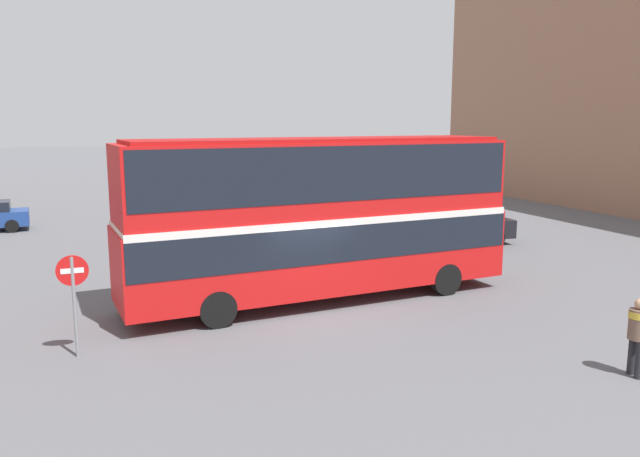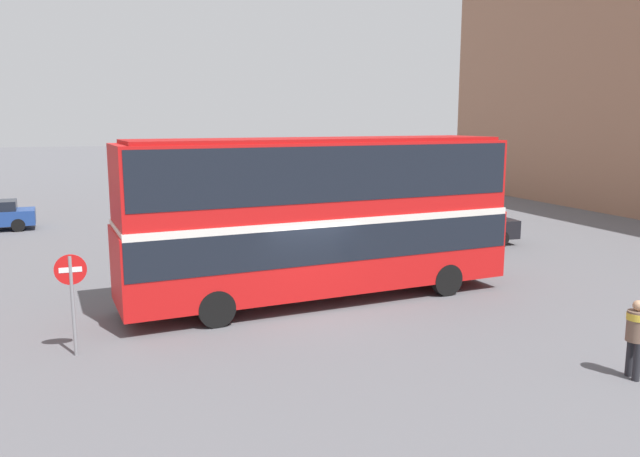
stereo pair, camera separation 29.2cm
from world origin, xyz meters
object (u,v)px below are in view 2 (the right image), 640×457
object	(u,v)px
pedestrian_foreground	(636,331)
parked_car_kerb_near	(460,226)
double_decker_bus	(320,209)
no_entry_sign	(72,287)

from	to	relation	value
pedestrian_foreground	parked_car_kerb_near	world-z (taller)	pedestrian_foreground
double_decker_bus	no_entry_sign	world-z (taller)	double_decker_bus
double_decker_bus	no_entry_sign	bearing A→B (deg)	-165.36
double_decker_bus	parked_car_kerb_near	world-z (taller)	double_decker_bus
pedestrian_foreground	no_entry_sign	size ratio (longest dim) A/B	0.71
double_decker_bus	no_entry_sign	size ratio (longest dim) A/B	5.00
double_decker_bus	parked_car_kerb_near	distance (m)	10.24
double_decker_bus	pedestrian_foreground	size ratio (longest dim) A/B	7.02
double_decker_bus	pedestrian_foreground	bearing A→B (deg)	-66.04
no_entry_sign	pedestrian_foreground	bearing A→B (deg)	-25.78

